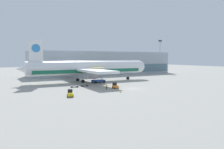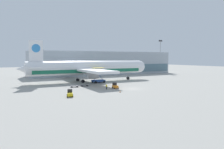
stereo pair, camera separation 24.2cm
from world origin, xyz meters
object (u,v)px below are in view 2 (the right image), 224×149
object	(u,v)px
ground_crew_near	(107,86)
baggage_dolly_lead	(74,86)
scissor_lift_loader	(98,77)
baggage_dolly_second	(84,85)
baggage_tug_foreground	(70,93)
traffic_cone_near	(120,91)
light_mast	(160,54)
baggage_tug_mid	(115,86)
airplane_main	(88,68)

from	to	relation	value
ground_crew_near	baggage_dolly_lead	bearing A→B (deg)	-163.30
baggage_dolly_lead	ground_crew_near	distance (m)	12.53
scissor_lift_loader	baggage_dolly_second	distance (m)	12.35
baggage_tug_foreground	baggage_dolly_second	xyz separation A→B (m)	(11.47, 18.04, -0.49)
baggage_tug_foreground	traffic_cone_near	distance (m)	15.42
light_mast	scissor_lift_loader	xyz separation A→B (m)	(-63.38, -33.65, -10.71)
baggage_dolly_lead	ground_crew_near	size ratio (longest dim) A/B	2.16
baggage_tug_foreground	ground_crew_near	size ratio (longest dim) A/B	1.58
baggage_tug_foreground	baggage_dolly_lead	world-z (taller)	baggage_tug_foreground
baggage_tug_foreground	baggage_dolly_second	size ratio (longest dim) A/B	0.73
light_mast	baggage_dolly_second	xyz separation A→B (m)	(-72.76, -41.46, -12.64)
scissor_lift_loader	baggage_tug_mid	size ratio (longest dim) A/B	2.36
baggage_tug_foreground	traffic_cone_near	world-z (taller)	baggage_tug_foreground
baggage_tug_mid	baggage_dolly_second	world-z (taller)	baggage_tug_mid
baggage_tug_mid	baggage_dolly_second	distance (m)	12.55
airplane_main	light_mast	bearing A→B (deg)	24.38
baggage_tug_mid	traffic_cone_near	size ratio (longest dim) A/B	3.92
baggage_tug_foreground	baggage_tug_mid	world-z (taller)	same
baggage_tug_foreground	traffic_cone_near	xyz separation A→B (m)	(15.41, -0.36, -0.55)
baggage_tug_foreground	baggage_dolly_lead	size ratio (longest dim) A/B	0.73
airplane_main	baggage_dolly_lead	xyz separation A→B (m)	(-11.04, -14.30, -5.45)
baggage_dolly_second	ground_crew_near	size ratio (longest dim) A/B	2.16
light_mast	baggage_tug_mid	size ratio (longest dim) A/B	8.50
light_mast	ground_crew_near	size ratio (longest dim) A/B	12.87
airplane_main	baggage_dolly_second	distance (m)	16.12
baggage_tug_mid	ground_crew_near	xyz separation A→B (m)	(-3.42, -0.33, 0.15)
baggage_dolly_second	ground_crew_near	world-z (taller)	ground_crew_near
baggage_tug_mid	traffic_cone_near	distance (m)	8.33
light_mast	scissor_lift_loader	distance (m)	72.56
traffic_cone_near	light_mast	bearing A→B (deg)	41.02
light_mast	baggage_tug_mid	distance (m)	84.94
baggage_tug_foreground	scissor_lift_loader	bearing A→B (deg)	-21.79
ground_crew_near	airplane_main	bearing A→B (deg)	151.97
airplane_main	scissor_lift_loader	xyz separation A→B (m)	(2.42, -5.67, -3.52)
airplane_main	baggage_dolly_lead	distance (m)	18.87
baggage_tug_foreground	ground_crew_near	bearing A→B (deg)	-47.15
light_mast	airplane_main	size ratio (longest dim) A/B	0.39
baggage_tug_foreground	ground_crew_near	world-z (taller)	baggage_tug_foreground
baggage_tug_mid	light_mast	bearing A→B (deg)	-42.83
baggage_tug_foreground	traffic_cone_near	size ratio (longest dim) A/B	4.08
scissor_lift_loader	traffic_cone_near	distance (m)	26.85
ground_crew_near	traffic_cone_near	world-z (taller)	ground_crew_near
light_mast	traffic_cone_near	size ratio (longest dim) A/B	33.36
light_mast	airplane_main	bearing A→B (deg)	-156.97
airplane_main	ground_crew_near	size ratio (longest dim) A/B	33.36
ground_crew_near	traffic_cone_near	distance (m)	7.56
baggage_tug_foreground	baggage_dolly_second	distance (m)	21.38
baggage_tug_foreground	baggage_tug_mid	size ratio (longest dim) A/B	1.04
baggage_dolly_second	traffic_cone_near	world-z (taller)	traffic_cone_near
baggage_tug_mid	baggage_dolly_lead	distance (m)	14.59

